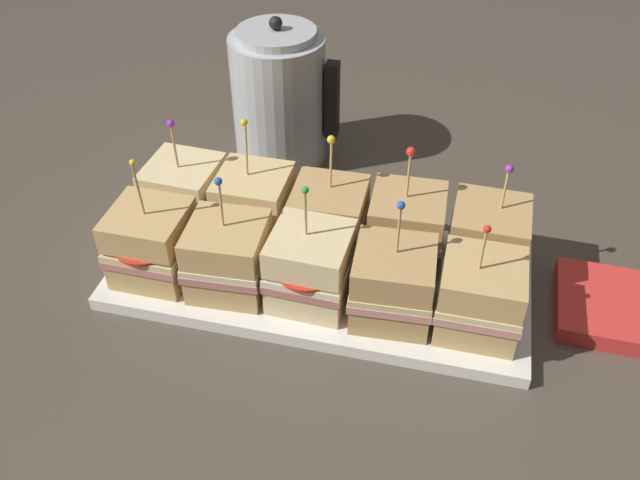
{
  "coord_description": "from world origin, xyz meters",
  "views": [
    {
      "loc": [
        0.15,
        -0.64,
        0.62
      ],
      "look_at": [
        0.0,
        0.0,
        0.07
      ],
      "focal_mm": 38.0,
      "sensor_mm": 36.0,
      "label": 1
    }
  ],
  "objects_px": {
    "napkin_stack": "(611,307)",
    "sandwich_back_far_right": "(487,240)",
    "sandwich_front_left": "(228,257)",
    "sandwich_back_left": "(254,206)",
    "sandwich_front_center": "(312,268)",
    "sandwich_back_right": "(406,228)",
    "sandwich_front_far_right": "(480,297)",
    "kettle_steel": "(280,98)",
    "sandwich_back_center": "(327,219)",
    "serving_platter": "(320,275)",
    "sandwich_front_right": "(393,284)",
    "sandwich_front_far_left": "(152,243)",
    "sandwich_back_far_left": "(185,195)"
  },
  "relations": [
    {
      "from": "serving_platter",
      "to": "sandwich_back_left",
      "type": "height_order",
      "value": "sandwich_back_left"
    },
    {
      "from": "sandwich_front_center",
      "to": "sandwich_back_far_left",
      "type": "relative_size",
      "value": 0.98
    },
    {
      "from": "sandwich_front_left",
      "to": "sandwich_back_far_left",
      "type": "xyz_separation_m",
      "value": [
        -0.1,
        0.11,
        0.0
      ]
    },
    {
      "from": "sandwich_front_far_left",
      "to": "sandwich_back_far_right",
      "type": "bearing_deg",
      "value": 14.26
    },
    {
      "from": "sandwich_front_right",
      "to": "sandwich_back_left",
      "type": "distance_m",
      "value": 0.23
    },
    {
      "from": "sandwich_back_far_right",
      "to": "sandwich_back_left",
      "type": "bearing_deg",
      "value": -179.95
    },
    {
      "from": "sandwich_back_left",
      "to": "sandwich_back_right",
      "type": "xyz_separation_m",
      "value": [
        0.21,
        0.0,
        0.0
      ]
    },
    {
      "from": "sandwich_back_left",
      "to": "sandwich_back_right",
      "type": "distance_m",
      "value": 0.21
    },
    {
      "from": "serving_platter",
      "to": "sandwich_front_left",
      "type": "distance_m",
      "value": 0.13
    },
    {
      "from": "sandwich_front_left",
      "to": "napkin_stack",
      "type": "bearing_deg",
      "value": 9.26
    },
    {
      "from": "sandwich_front_right",
      "to": "sandwich_back_right",
      "type": "bearing_deg",
      "value": 89.53
    },
    {
      "from": "sandwich_back_right",
      "to": "napkin_stack",
      "type": "relative_size",
      "value": 1.25
    },
    {
      "from": "sandwich_front_left",
      "to": "kettle_steel",
      "type": "relative_size",
      "value": 0.68
    },
    {
      "from": "sandwich_front_center",
      "to": "sandwich_back_right",
      "type": "distance_m",
      "value": 0.14
    },
    {
      "from": "sandwich_front_left",
      "to": "kettle_steel",
      "type": "xyz_separation_m",
      "value": [
        -0.03,
        0.33,
        0.04
      ]
    },
    {
      "from": "serving_platter",
      "to": "napkin_stack",
      "type": "xyz_separation_m",
      "value": [
        0.37,
        0.02,
        0.0
      ]
    },
    {
      "from": "sandwich_front_right",
      "to": "sandwich_back_far_right",
      "type": "xyz_separation_m",
      "value": [
        0.1,
        0.11,
        0.0
      ]
    },
    {
      "from": "sandwich_back_far_left",
      "to": "sandwich_back_left",
      "type": "xyz_separation_m",
      "value": [
        0.1,
        -0.0,
        -0.0
      ]
    },
    {
      "from": "kettle_steel",
      "to": "sandwich_back_far_left",
      "type": "bearing_deg",
      "value": -107.74
    },
    {
      "from": "sandwich_back_left",
      "to": "napkin_stack",
      "type": "bearing_deg",
      "value": -3.29
    },
    {
      "from": "sandwich_front_right",
      "to": "napkin_stack",
      "type": "distance_m",
      "value": 0.28
    },
    {
      "from": "sandwich_front_far_right",
      "to": "sandwich_back_far_right",
      "type": "distance_m",
      "value": 0.1
    },
    {
      "from": "sandwich_front_right",
      "to": "sandwich_front_far_right",
      "type": "xyz_separation_m",
      "value": [
        0.1,
        0.0,
        -0.0
      ]
    },
    {
      "from": "sandwich_front_right",
      "to": "sandwich_back_left",
      "type": "height_order",
      "value": "sandwich_back_left"
    },
    {
      "from": "serving_platter",
      "to": "kettle_steel",
      "type": "distance_m",
      "value": 0.32
    },
    {
      "from": "napkin_stack",
      "to": "sandwich_back_center",
      "type": "bearing_deg",
      "value": 176.03
    },
    {
      "from": "serving_platter",
      "to": "sandwich_back_right",
      "type": "relative_size",
      "value": 3.16
    },
    {
      "from": "sandwich_front_far_right",
      "to": "napkin_stack",
      "type": "xyz_separation_m",
      "value": [
        0.17,
        0.08,
        -0.05
      ]
    },
    {
      "from": "sandwich_front_far_right",
      "to": "sandwich_back_center",
      "type": "bearing_deg",
      "value": 153.85
    },
    {
      "from": "sandwich_front_left",
      "to": "sandwich_back_far_right",
      "type": "bearing_deg",
      "value": 18.62
    },
    {
      "from": "sandwich_front_center",
      "to": "sandwich_front_far_right",
      "type": "relative_size",
      "value": 1.08
    },
    {
      "from": "sandwich_front_far_left",
      "to": "sandwich_back_right",
      "type": "distance_m",
      "value": 0.33
    },
    {
      "from": "sandwich_front_far_right",
      "to": "sandwich_back_right",
      "type": "distance_m",
      "value": 0.14
    },
    {
      "from": "sandwich_front_far_left",
      "to": "napkin_stack",
      "type": "height_order",
      "value": "sandwich_front_far_left"
    },
    {
      "from": "napkin_stack",
      "to": "sandwich_back_far_right",
      "type": "bearing_deg",
      "value": 170.45
    },
    {
      "from": "serving_platter",
      "to": "sandwich_front_right",
      "type": "bearing_deg",
      "value": -27.61
    },
    {
      "from": "kettle_steel",
      "to": "sandwich_front_far_right",
      "type": "bearing_deg",
      "value": -44.51
    },
    {
      "from": "kettle_steel",
      "to": "napkin_stack",
      "type": "xyz_separation_m",
      "value": [
        0.5,
        -0.25,
        -0.1
      ]
    },
    {
      "from": "sandwich_front_center",
      "to": "serving_platter",
      "type": "bearing_deg",
      "value": 91.79
    },
    {
      "from": "sandwich_front_far_left",
      "to": "sandwich_back_left",
      "type": "bearing_deg",
      "value": 45.59
    },
    {
      "from": "sandwich_front_far_left",
      "to": "sandwich_front_far_right",
      "type": "bearing_deg",
      "value": 0.33
    },
    {
      "from": "sandwich_front_left",
      "to": "sandwich_front_right",
      "type": "bearing_deg",
      "value": -0.13
    },
    {
      "from": "sandwich_front_left",
      "to": "serving_platter",
      "type": "bearing_deg",
      "value": 26.77
    },
    {
      "from": "sandwich_back_center",
      "to": "sandwich_back_far_right",
      "type": "relative_size",
      "value": 1.06
    },
    {
      "from": "sandwich_front_center",
      "to": "sandwich_front_far_right",
      "type": "height_order",
      "value": "sandwich_front_center"
    },
    {
      "from": "sandwich_back_far_right",
      "to": "sandwich_back_right",
      "type": "bearing_deg",
      "value": 179.72
    },
    {
      "from": "sandwich_back_center",
      "to": "sandwich_back_right",
      "type": "distance_m",
      "value": 0.11
    },
    {
      "from": "sandwich_front_center",
      "to": "sandwich_back_far_right",
      "type": "height_order",
      "value": "sandwich_front_center"
    },
    {
      "from": "sandwich_front_center",
      "to": "sandwich_back_right",
      "type": "xyz_separation_m",
      "value": [
        0.1,
        0.1,
        0.0
      ]
    },
    {
      "from": "sandwich_front_far_left",
      "to": "sandwich_front_center",
      "type": "bearing_deg",
      "value": 0.82
    }
  ]
}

